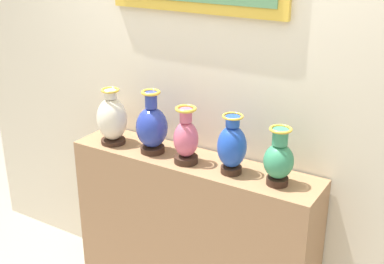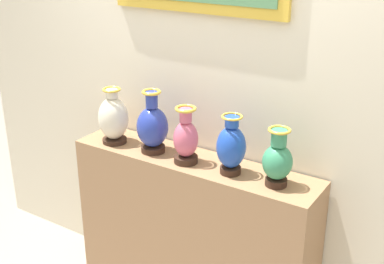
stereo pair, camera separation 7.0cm
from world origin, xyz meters
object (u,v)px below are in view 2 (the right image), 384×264
(vase_ivory, at_px, (113,118))
(vase_rose, at_px, (186,139))
(vase_cobalt, at_px, (152,126))
(vase_sapphire, at_px, (231,147))
(vase_jade, at_px, (277,160))

(vase_ivory, relative_size, vase_rose, 1.05)
(vase_ivory, xyz_separation_m, vase_cobalt, (0.29, 0.02, 0.00))
(vase_cobalt, height_order, vase_rose, vase_cobalt)
(vase_ivory, bearing_deg, vase_cobalt, 3.58)
(vase_cobalt, height_order, vase_sapphire, vase_cobalt)
(vase_ivory, bearing_deg, vase_rose, -0.26)
(vase_ivory, height_order, vase_sapphire, vase_ivory)
(vase_sapphire, bearing_deg, vase_ivory, -178.93)
(vase_ivory, relative_size, vase_jade, 1.11)
(vase_rose, bearing_deg, vase_cobalt, 175.32)
(vase_sapphire, relative_size, vase_jade, 1.06)
(vase_ivory, distance_m, vase_cobalt, 0.29)
(vase_cobalt, distance_m, vase_jade, 0.80)
(vase_rose, height_order, vase_sapphire, vase_sapphire)
(vase_rose, bearing_deg, vase_sapphire, 3.62)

